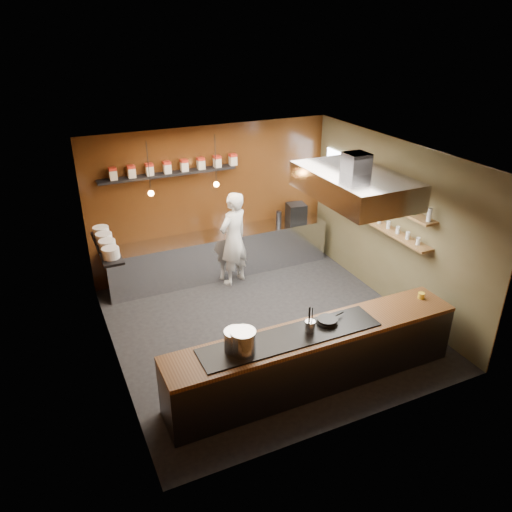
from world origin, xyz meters
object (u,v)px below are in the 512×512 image
stockpot_small (236,341)px  espresso_machine (296,212)px  stockpot_large (243,342)px  chef (233,239)px  extractor_hood (354,185)px

stockpot_small → espresso_machine: espresso_machine is taller
stockpot_large → chef: (1.26, 3.39, -0.16)m
stockpot_large → chef: bearing=69.7°
extractor_hood → stockpot_large: 3.07m
stockpot_small → chef: chef is taller
extractor_hood → stockpot_small: extractor_hood is taller
stockpot_small → chef: 3.56m
stockpot_small → chef: bearing=68.3°
espresso_machine → chef: bearing=-156.5°
stockpot_large → chef: size_ratio=0.18×
stockpot_small → extractor_hood: bearing=25.2°
stockpot_large → chef: chef is taller
chef → stockpot_large: bearing=44.7°
stockpot_small → espresso_machine: 4.74m
extractor_hood → chef: (-1.18, 2.14, -1.56)m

